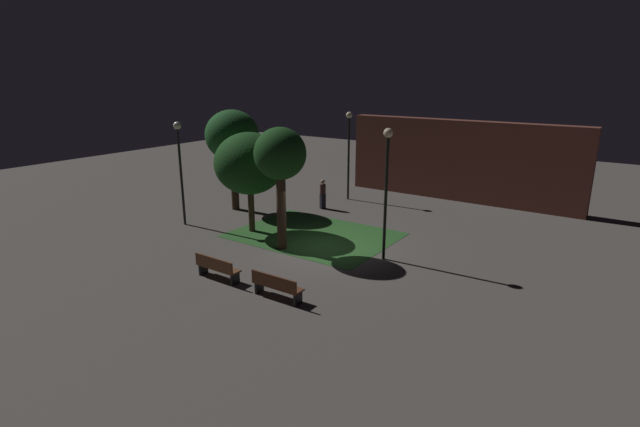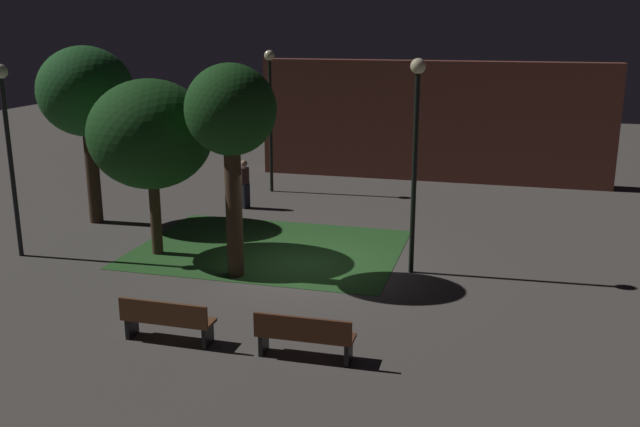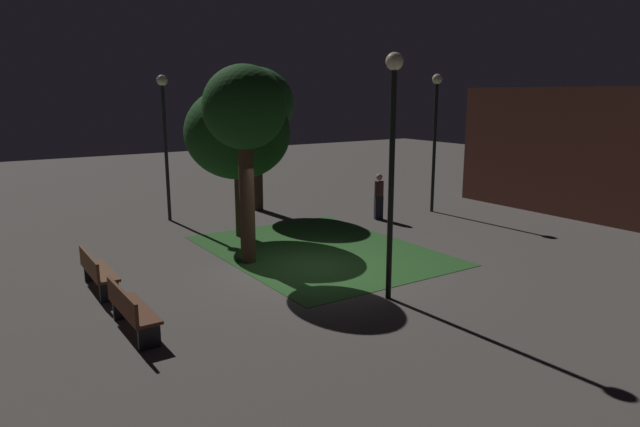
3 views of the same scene
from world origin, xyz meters
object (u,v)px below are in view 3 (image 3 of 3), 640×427
at_px(lamp_post_path_center, 435,121).
at_px(pedestrian, 379,195).
at_px(bench_by_lamp, 96,271).
at_px(lamp_post_plaza_east, 392,139).
at_px(bench_lawn_edge, 130,309).
at_px(lamp_post_near_wall, 165,124).
at_px(tree_back_left, 245,112).
at_px(tree_lawn_side, 256,105).
at_px(tree_back_right, 238,133).

height_order(lamp_post_path_center, pedestrian, lamp_post_path_center).
distance_m(bench_by_lamp, lamp_post_plaza_east, 7.11).
relative_size(bench_lawn_edge, lamp_post_near_wall, 0.37).
relative_size(tree_back_left, lamp_post_plaza_east, 0.98).
bearing_deg(tree_back_left, pedestrian, 108.88).
relative_size(lamp_post_near_wall, pedestrian, 3.06).
height_order(bench_lawn_edge, tree_lawn_side, tree_lawn_side).
xyz_separation_m(tree_lawn_side, lamp_post_near_wall, (-0.11, -3.39, -0.60)).
xyz_separation_m(bench_lawn_edge, tree_lawn_side, (-8.72, 7.15, 3.43)).
bearing_deg(lamp_post_path_center, tree_back_left, -76.82).
distance_m(lamp_post_plaza_east, lamp_post_near_wall, 10.16).
distance_m(tree_lawn_side, tree_back_right, 4.08).
height_order(bench_lawn_edge, pedestrian, pedestrian).
bearing_deg(lamp_post_path_center, lamp_post_near_wall, -114.71).
relative_size(bench_lawn_edge, tree_lawn_side, 0.34).
xyz_separation_m(tree_lawn_side, tree_back_left, (5.90, -3.35, -0.04)).
distance_m(bench_lawn_edge, lamp_post_path_center, 13.65).
height_order(tree_lawn_side, tree_back_left, tree_lawn_side).
bearing_deg(tree_back_left, tree_back_right, 158.44).
height_order(tree_lawn_side, pedestrian, tree_lawn_side).
xyz_separation_m(tree_back_left, lamp_post_near_wall, (-6.01, -0.04, -0.56)).
distance_m(tree_lawn_side, lamp_post_plaza_east, 10.17).
bearing_deg(lamp_post_plaza_east, tree_back_left, -161.99).
height_order(lamp_post_near_wall, pedestrian, lamp_post_near_wall).
xyz_separation_m(tree_back_right, lamp_post_near_wall, (-3.38, -1.08, 0.15)).
bearing_deg(lamp_post_plaza_east, bench_lawn_edge, -103.49).
bearing_deg(bench_lawn_edge, tree_back_right, 138.38).
height_order(bench_by_lamp, lamp_post_plaza_east, lamp_post_plaza_east).
xyz_separation_m(bench_by_lamp, lamp_post_path_center, (-2.13, 12.43, 2.88)).
relative_size(bench_by_lamp, tree_lawn_side, 0.34).
height_order(bench_lawn_edge, tree_back_right, tree_back_right).
bearing_deg(lamp_post_near_wall, bench_lawn_edge, -23.06).
relative_size(lamp_post_path_center, lamp_post_near_wall, 1.02).
distance_m(bench_by_lamp, tree_back_right, 6.18).
distance_m(bench_by_lamp, pedestrian, 10.16).
bearing_deg(tree_back_right, pedestrian, 83.96).
bearing_deg(lamp_post_near_wall, tree_back_left, 0.42).
bearing_deg(bench_lawn_edge, bench_by_lamp, -180.00).
relative_size(tree_back_right, lamp_post_path_center, 0.91).
distance_m(lamp_post_path_center, lamp_post_plaza_east, 9.50).
relative_size(lamp_post_plaza_east, pedestrian, 3.19).
xyz_separation_m(bench_by_lamp, tree_back_right, (-2.74, 4.84, 2.69)).
height_order(tree_back_left, lamp_post_plaza_east, lamp_post_plaza_east).
distance_m(lamp_post_plaza_east, pedestrian, 8.21).
bearing_deg(tree_back_left, lamp_post_plaza_east, 18.01).
distance_m(lamp_post_path_center, pedestrian, 3.56).
bearing_deg(bench_by_lamp, bench_lawn_edge, 0.00).
height_order(tree_back_right, lamp_post_near_wall, lamp_post_near_wall).
relative_size(tree_back_right, lamp_post_near_wall, 0.93).
height_order(bench_by_lamp, tree_lawn_side, tree_lawn_side).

